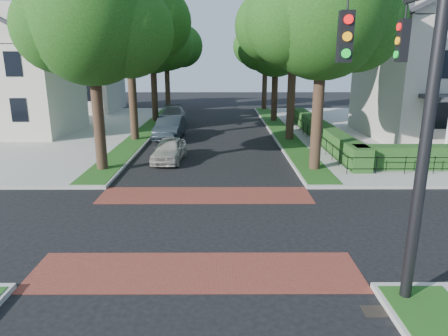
% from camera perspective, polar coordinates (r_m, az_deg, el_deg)
% --- Properties ---
extents(ground, '(120.00, 120.00, 0.00)m').
position_cam_1_polar(ground, '(14.17, -3.20, -8.14)').
color(ground, black).
rests_on(ground, ground).
extents(crosswalk_far, '(9.00, 2.20, 0.01)m').
position_cam_1_polar(crosswalk_far, '(17.15, -2.66, -3.89)').
color(crosswalk_far, maroon).
rests_on(crosswalk_far, ground).
extents(crosswalk_near, '(9.00, 2.20, 0.01)m').
position_cam_1_polar(crosswalk_near, '(11.30, -4.04, -14.55)').
color(crosswalk_near, maroon).
rests_on(crosswalk_near, ground).
extents(storm_drain, '(0.65, 0.45, 0.01)m').
position_cam_1_polar(storm_drain, '(10.39, 21.04, -18.56)').
color(storm_drain, black).
rests_on(storm_drain, ground).
extents(grass_strip_ne, '(1.60, 29.80, 0.02)m').
position_cam_1_polar(grass_strip_ne, '(32.88, 7.99, 5.50)').
color(grass_strip_ne, '#1A4313').
rests_on(grass_strip_ne, sidewalk_ne).
extents(grass_strip_nw, '(1.60, 29.80, 0.02)m').
position_cam_1_polar(grass_strip_nw, '(33.12, -10.93, 5.45)').
color(grass_strip_nw, '#1A4313').
rests_on(grass_strip_nw, sidewalk_nw).
extents(tree_right_near, '(7.75, 6.67, 10.66)m').
position_cam_1_polar(tree_right_near, '(20.90, 14.16, 20.30)').
color(tree_right_near, black).
rests_on(tree_right_near, sidewalk_ne).
extents(tree_right_mid, '(8.25, 7.09, 11.22)m').
position_cam_1_polar(tree_right_mid, '(28.76, 10.15, 19.71)').
color(tree_right_mid, black).
rests_on(tree_right_mid, sidewalk_ne).
extents(tree_right_far, '(7.25, 6.23, 9.74)m').
position_cam_1_polar(tree_right_far, '(37.55, 7.57, 17.04)').
color(tree_right_far, black).
rests_on(tree_right_far, sidewalk_ne).
extents(tree_right_back, '(7.50, 6.45, 10.20)m').
position_cam_1_polar(tree_right_back, '(46.51, 6.07, 17.15)').
color(tree_right_back, black).
rests_on(tree_right_back, sidewalk_ne).
extents(tree_left_near, '(7.50, 6.45, 10.20)m').
position_cam_1_polar(tree_left_near, '(21.20, -18.04, 18.98)').
color(tree_left_near, black).
rests_on(tree_left_near, sidewalk_nw).
extents(tree_left_mid, '(8.00, 6.88, 11.48)m').
position_cam_1_polar(tree_left_mid, '(29.02, -13.22, 20.23)').
color(tree_left_mid, black).
rests_on(tree_left_mid, sidewalk_nw).
extents(tree_left_far, '(7.00, 6.02, 9.86)m').
position_cam_1_polar(tree_left_far, '(37.74, -10.03, 17.26)').
color(tree_left_far, black).
rests_on(tree_left_far, sidewalk_nw).
extents(tree_left_back, '(7.75, 6.66, 10.44)m').
position_cam_1_polar(tree_left_back, '(46.67, -8.12, 17.26)').
color(tree_left_back, black).
rests_on(tree_left_back, sidewalk_nw).
extents(hedge_main_road, '(1.00, 18.00, 1.20)m').
position_cam_1_polar(hedge_main_road, '(29.25, 13.63, 5.20)').
color(hedge_main_road, '#1E4317').
rests_on(hedge_main_road, sidewalk_ne).
extents(fence_main_road, '(0.06, 18.00, 0.90)m').
position_cam_1_polar(fence_main_road, '(29.10, 12.07, 4.94)').
color(fence_main_road, black).
rests_on(fence_main_road, sidewalk_ne).
extents(house_left_near, '(10.00, 9.00, 10.14)m').
position_cam_1_polar(house_left_near, '(34.98, -28.58, 12.47)').
color(house_left_near, beige).
rests_on(house_left_near, sidewalk_nw).
extents(house_left_far, '(10.00, 9.00, 10.14)m').
position_cam_1_polar(house_left_far, '(47.83, -20.64, 13.57)').
color(house_left_far, '#B4AFA2').
rests_on(house_left_far, sidewalk_nw).
extents(traffic_signal, '(2.17, 2.00, 8.00)m').
position_cam_1_polar(traffic_signal, '(9.57, 25.78, 8.32)').
color(traffic_signal, black).
rests_on(traffic_signal, sidewalk_se).
extents(parked_car_front, '(1.88, 4.04, 1.34)m').
position_cam_1_polar(parked_car_front, '(22.91, -7.82, 2.60)').
color(parked_car_front, '#AFA99E').
rests_on(parked_car_front, ground).
extents(parked_car_middle, '(1.94, 5.05, 1.64)m').
position_cam_1_polar(parked_car_middle, '(29.63, -7.70, 5.75)').
color(parked_car_middle, black).
rests_on(parked_car_middle, ground).
extents(parked_car_rear, '(2.70, 5.75, 1.62)m').
position_cam_1_polar(parked_car_rear, '(35.59, -7.26, 7.32)').
color(parked_car_rear, slate).
rests_on(parked_car_rear, ground).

